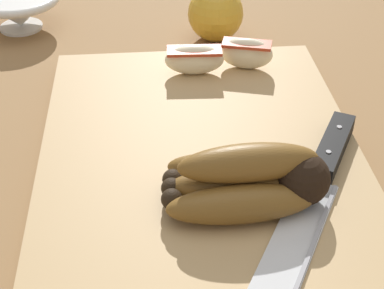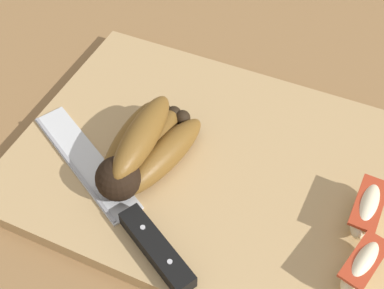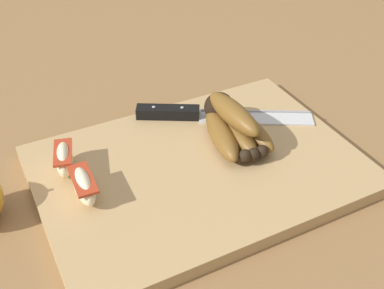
# 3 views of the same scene
# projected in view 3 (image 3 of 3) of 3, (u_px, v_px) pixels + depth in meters

# --- Properties ---
(ground_plane) EXTENTS (6.00, 6.00, 0.00)m
(ground_plane) POSITION_uv_depth(u_px,v_px,m) (199.00, 175.00, 0.70)
(ground_plane) COLOR olive
(cutting_board) EXTENTS (0.45, 0.32, 0.02)m
(cutting_board) POSITION_uv_depth(u_px,v_px,m) (203.00, 170.00, 0.69)
(cutting_board) COLOR tan
(cutting_board) RESTS_ON ground_plane
(banana_bunch) EXTENTS (0.09, 0.15, 0.06)m
(banana_bunch) POSITION_uv_depth(u_px,v_px,m) (232.00, 125.00, 0.72)
(banana_bunch) COLOR black
(banana_bunch) RESTS_ON cutting_board
(chefs_knife) EXTENTS (0.26, 0.16, 0.02)m
(chefs_knife) POSITION_uv_depth(u_px,v_px,m) (198.00, 114.00, 0.77)
(chefs_knife) COLOR silver
(chefs_knife) RESTS_ON cutting_board
(apple_wedge_near) EXTENTS (0.04, 0.07, 0.04)m
(apple_wedge_near) POSITION_uv_depth(u_px,v_px,m) (64.00, 159.00, 0.66)
(apple_wedge_near) COLOR beige
(apple_wedge_near) RESTS_ON cutting_board
(apple_wedge_middle) EXTENTS (0.03, 0.07, 0.04)m
(apple_wedge_middle) POSITION_uv_depth(u_px,v_px,m) (84.00, 186.00, 0.62)
(apple_wedge_middle) COLOR beige
(apple_wedge_middle) RESTS_ON cutting_board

